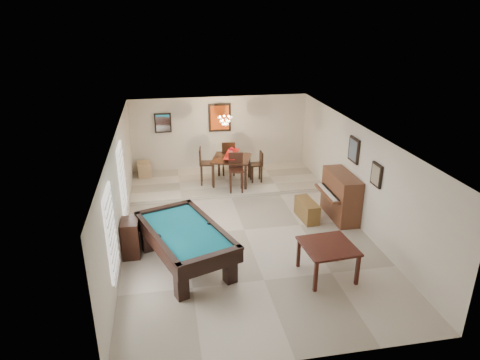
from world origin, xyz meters
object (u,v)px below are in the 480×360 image
object	(u,v)px
square_table	(327,260)
upright_piano	(336,196)
pool_table	(186,248)
apothecary_chest	(131,238)
dining_chair_east	(256,167)
dining_table	(232,168)
corner_bench	(144,169)
dining_chair_south	(236,173)
piano_bench	(307,210)
dining_chair_north	(228,158)
chandelier	(225,117)
flower_vase	(232,151)
dining_chair_west	(207,166)

from	to	relation	value
square_table	upright_piano	world-z (taller)	upright_piano
pool_table	square_table	bearing A→B (deg)	-37.45
apothecary_chest	dining_chair_east	world-z (taller)	dining_chair_east
dining_table	corner_bench	world-z (taller)	dining_table
apothecary_chest	dining_chair_south	xyz separation A→B (m)	(2.96, 2.98, 0.27)
square_table	piano_bench	size ratio (longest dim) A/B	1.12
apothecary_chest	corner_bench	world-z (taller)	apothecary_chest
dining_chair_south	dining_chair_east	xyz separation A→B (m)	(0.77, 0.68, -0.09)
square_table	dining_table	size ratio (longest dim) A/B	0.92
dining_chair_north	chandelier	bearing A→B (deg)	78.72
pool_table	dining_chair_north	bearing A→B (deg)	51.33
square_table	flower_vase	distance (m)	5.47
piano_bench	flower_vase	xyz separation A→B (m)	(-1.63, 2.67, 0.92)
dining_chair_east	dining_chair_south	bearing A→B (deg)	-48.28
dining_table	corner_bench	bearing A→B (deg)	158.77
square_table	apothecary_chest	world-z (taller)	apothecary_chest
dining_chair_east	corner_bench	bearing A→B (deg)	-107.21
square_table	dining_chair_north	size ratio (longest dim) A/B	0.91
pool_table	dining_chair_west	world-z (taller)	dining_chair_west
upright_piano	corner_bench	bearing A→B (deg)	143.79
dining_chair_south	dining_chair_west	xyz separation A→B (m)	(-0.81, 0.76, 0.00)
apothecary_chest	dining_chair_north	bearing A→B (deg)	56.50
square_table	dining_table	distance (m)	5.42
dining_table	chandelier	size ratio (longest dim) A/B	1.92
flower_vase	apothecary_chest	bearing A→B (deg)	-128.48
piano_bench	dining_table	xyz separation A→B (m)	(-1.63, 2.67, 0.34)
corner_bench	square_table	bearing A→B (deg)	-58.03
corner_bench	chandelier	bearing A→B (deg)	-18.27
chandelier	apothecary_chest	bearing A→B (deg)	-125.38
upright_piano	dining_chair_north	distance (m)	4.21
flower_vase	piano_bench	bearing A→B (deg)	-58.65
upright_piano	piano_bench	size ratio (longest dim) A/B	1.59
pool_table	chandelier	bearing A→B (deg)	51.19
dining_table	corner_bench	distance (m)	2.99
square_table	apothecary_chest	size ratio (longest dim) A/B	1.21
corner_bench	piano_bench	bearing A→B (deg)	-40.40
piano_bench	flower_vase	world-z (taller)	flower_vase
dining_chair_north	dining_chair_west	world-z (taller)	dining_chair_west
piano_bench	corner_bench	world-z (taller)	corner_bench
chandelier	dining_chair_east	bearing A→B (deg)	-14.97
pool_table	dining_chair_north	world-z (taller)	dining_chair_north
piano_bench	dining_chair_north	distance (m)	3.81
dining_table	chandelier	xyz separation A→B (m)	(-0.16, 0.22, 1.60)
pool_table	apothecary_chest	size ratio (longest dim) A/B	2.99
piano_bench	dining_chair_north	xyz separation A→B (m)	(-1.61, 3.43, 0.44)
apothecary_chest	dining_chair_north	distance (m)	5.36
piano_bench	apothecary_chest	size ratio (longest dim) A/B	1.08
square_table	pool_table	bearing A→B (deg)	162.41
upright_piano	dining_table	world-z (taller)	upright_piano
dining_chair_south	corner_bench	distance (m)	3.34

